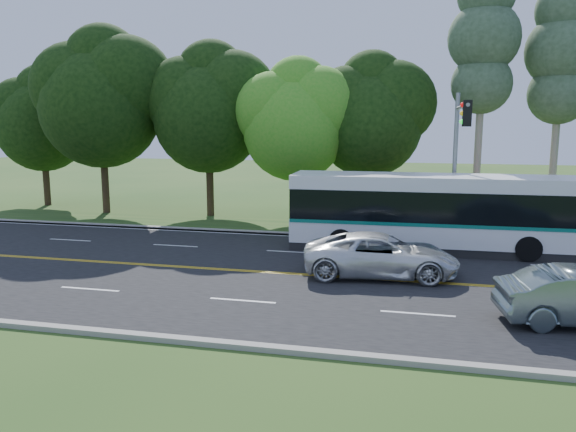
# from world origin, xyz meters

# --- Properties ---
(ground) EXTENTS (120.00, 120.00, 0.00)m
(ground) POSITION_xyz_m (0.00, 0.00, 0.00)
(ground) COLOR #264A18
(ground) RESTS_ON ground
(road) EXTENTS (60.00, 14.00, 0.02)m
(road) POSITION_xyz_m (0.00, 0.00, 0.01)
(road) COLOR black
(road) RESTS_ON ground
(curb_north) EXTENTS (60.00, 0.30, 0.15)m
(curb_north) POSITION_xyz_m (0.00, 7.15, 0.07)
(curb_north) COLOR gray
(curb_north) RESTS_ON ground
(curb_south) EXTENTS (60.00, 0.30, 0.15)m
(curb_south) POSITION_xyz_m (0.00, -7.15, 0.07)
(curb_south) COLOR gray
(curb_south) RESTS_ON ground
(grass_verge) EXTENTS (60.00, 4.00, 0.10)m
(grass_verge) POSITION_xyz_m (0.00, 9.00, 0.05)
(grass_verge) COLOR #264A18
(grass_verge) RESTS_ON ground
(lane_markings) EXTENTS (57.60, 13.82, 0.00)m
(lane_markings) POSITION_xyz_m (-0.09, 0.00, 0.02)
(lane_markings) COLOR gold
(lane_markings) RESTS_ON road
(tree_row) EXTENTS (44.70, 9.10, 13.84)m
(tree_row) POSITION_xyz_m (-5.15, 12.13, 6.73)
(tree_row) COLOR black
(tree_row) RESTS_ON ground
(bougainvillea_hedge) EXTENTS (9.50, 2.25, 1.50)m
(bougainvillea_hedge) POSITION_xyz_m (7.18, 8.15, 0.72)
(bougainvillea_hedge) COLOR maroon
(bougainvillea_hedge) RESTS_ON ground
(traffic_signal) EXTENTS (0.42, 6.10, 7.00)m
(traffic_signal) POSITION_xyz_m (6.49, 5.40, 4.67)
(traffic_signal) COLOR gray
(traffic_signal) RESTS_ON ground
(transit_bus) EXTENTS (12.90, 3.05, 3.36)m
(transit_bus) POSITION_xyz_m (5.73, 5.23, 1.68)
(transit_bus) COLOR white
(transit_bus) RESTS_ON road
(suv) EXTENTS (5.93, 3.17, 1.58)m
(suv) POSITION_xyz_m (3.62, 0.50, 0.81)
(suv) COLOR white
(suv) RESTS_ON road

